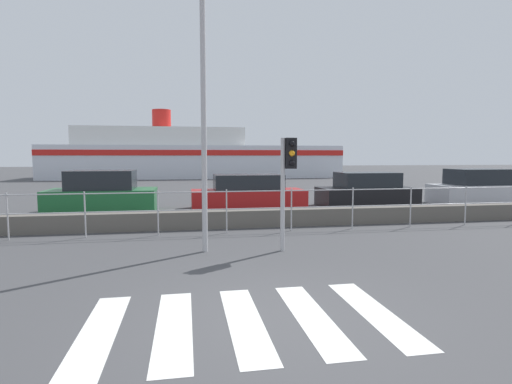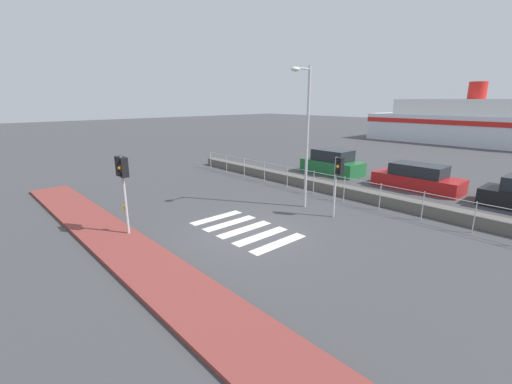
{
  "view_description": "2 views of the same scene",
  "coord_description": "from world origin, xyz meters",
  "views": [
    {
      "loc": [
        -1.1,
        -4.94,
        2.14
      ],
      "look_at": [
        0.13,
        2.0,
        1.5
      ],
      "focal_mm": 28.0,
      "sensor_mm": 36.0,
      "label": 1
    },
    {
      "loc": [
        8.92,
        -7.88,
        4.77
      ],
      "look_at": [
        -0.83,
        1.0,
        1.2
      ],
      "focal_mm": 24.0,
      "sensor_mm": 36.0,
      "label": 2
    }
  ],
  "objects": [
    {
      "name": "parked_car_red",
      "position": [
        1.38,
        10.97,
        0.59
      ],
      "size": [
        4.54,
        1.79,
        1.39
      ],
      "color": "#B21919",
      "rests_on": "ground_plane"
    },
    {
      "name": "ferry_boat",
      "position": [
        -0.68,
        35.56,
        2.06
      ],
      "size": [
        28.02,
        7.17,
        6.63
      ],
      "color": "silver",
      "rests_on": "ground_plane"
    },
    {
      "name": "ground_plane",
      "position": [
        0.0,
        0.0,
        0.0
      ],
      "size": [
        160.0,
        160.0,
        0.0
      ],
      "primitive_type": "plane",
      "color": "#424244"
    },
    {
      "name": "seawall",
      "position": [
        0.0,
        6.87,
        0.26
      ],
      "size": [
        24.73,
        0.55,
        0.51
      ],
      "color": "#605B54",
      "rests_on": "ground_plane"
    },
    {
      "name": "harbor_fence",
      "position": [
        0.0,
        5.99,
        0.8
      ],
      "size": [
        22.3,
        0.04,
        1.22
      ],
      "color": "#B2B2B5",
      "rests_on": "ground_plane"
    },
    {
      "name": "sidewalk_brick",
      "position": [
        0.0,
        -4.1,
        0.06
      ],
      "size": [
        24.0,
        1.8,
        0.12
      ],
      "color": "brown",
      "rests_on": "ground_plane"
    },
    {
      "name": "crosswalk",
      "position": [
        -0.37,
        0.0,
        0.0
      ],
      "size": [
        4.05,
        2.4,
        0.01
      ],
      "color": "silver",
      "rests_on": "ground_plane"
    },
    {
      "name": "streetlamp",
      "position": [
        -0.7,
        3.7,
        3.81
      ],
      "size": [
        0.32,
        1.18,
        6.14
      ],
      "color": "#B2B2B5",
      "rests_on": "ground_plane"
    },
    {
      "name": "traffic_light_near",
      "position": [
        -2.69,
        -3.52,
        2.26
      ],
      "size": [
        0.58,
        0.41,
        2.89
      ],
      "color": "#B2B2B5",
      "rests_on": "ground_plane"
    },
    {
      "name": "parked_car_green",
      "position": [
        -4.24,
        10.97,
        0.68
      ],
      "size": [
        3.97,
        1.9,
        1.59
      ],
      "color": "#1E6633",
      "rests_on": "ground_plane"
    },
    {
      "name": "traffic_light_far",
      "position": [
        1.14,
        3.68,
        1.87
      ],
      "size": [
        0.34,
        0.32,
        2.54
      ],
      "color": "#B2B2B5",
      "rests_on": "ground_plane"
    }
  ]
}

